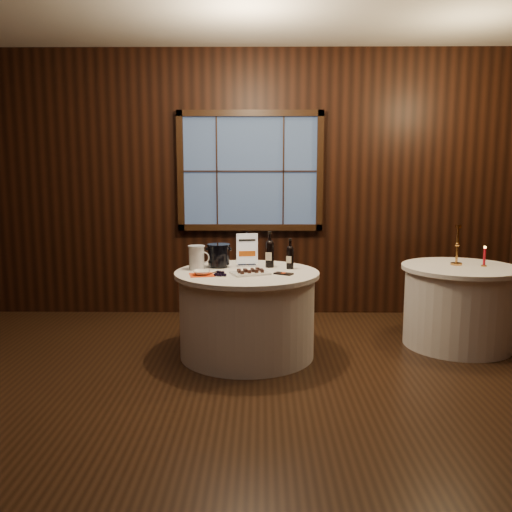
{
  "coord_description": "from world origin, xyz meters",
  "views": [
    {
      "loc": [
        0.13,
        -3.72,
        1.65
      ],
      "look_at": [
        0.08,
        0.9,
        0.92
      ],
      "focal_mm": 38.0,
      "sensor_mm": 36.0,
      "label": 1
    }
  ],
  "objects_px": {
    "ice_bucket": "(219,255)",
    "red_candle": "(484,258)",
    "sign_stand": "(247,255)",
    "cracker_bowl": "(202,273)",
    "main_table": "(247,313)",
    "chocolate_box": "(284,274)",
    "chocolate_plate": "(250,272)",
    "port_bottle_right": "(290,256)",
    "grape_bunch": "(221,273)",
    "port_bottle_left": "(270,252)",
    "side_table": "(458,306)",
    "brass_candlestick": "(457,251)",
    "glass_pitcher": "(197,257)"
  },
  "relations": [
    {
      "from": "ice_bucket",
      "to": "port_bottle_left",
      "type": "bearing_deg",
      "value": 0.52
    },
    {
      "from": "side_table",
      "to": "glass_pitcher",
      "type": "bearing_deg",
      "value": -175.4
    },
    {
      "from": "port_bottle_left",
      "to": "grape_bunch",
      "type": "xyz_separation_m",
      "value": [
        -0.42,
        -0.42,
        -0.12
      ]
    },
    {
      "from": "sign_stand",
      "to": "chocolate_box",
      "type": "bearing_deg",
      "value": -59.28
    },
    {
      "from": "sign_stand",
      "to": "cracker_bowl",
      "type": "relative_size",
      "value": 2.16
    },
    {
      "from": "port_bottle_left",
      "to": "chocolate_plate",
      "type": "distance_m",
      "value": 0.41
    },
    {
      "from": "ice_bucket",
      "to": "glass_pitcher",
      "type": "xyz_separation_m",
      "value": [
        -0.19,
        -0.11,
        -0.0
      ]
    },
    {
      "from": "port_bottle_left",
      "to": "grape_bunch",
      "type": "height_order",
      "value": "port_bottle_left"
    },
    {
      "from": "main_table",
      "to": "port_bottle_left",
      "type": "distance_m",
      "value": 0.61
    },
    {
      "from": "side_table",
      "to": "ice_bucket",
      "type": "distance_m",
      "value": 2.32
    },
    {
      "from": "red_candle",
      "to": "side_table",
      "type": "bearing_deg",
      "value": 172.92
    },
    {
      "from": "port_bottle_right",
      "to": "chocolate_box",
      "type": "relative_size",
      "value": 1.75
    },
    {
      "from": "cracker_bowl",
      "to": "red_candle",
      "type": "height_order",
      "value": "red_candle"
    },
    {
      "from": "side_table",
      "to": "ice_bucket",
      "type": "relative_size",
      "value": 5.01
    },
    {
      "from": "sign_stand",
      "to": "port_bottle_left",
      "type": "distance_m",
      "value": 0.22
    },
    {
      "from": "port_bottle_right",
      "to": "cracker_bowl",
      "type": "distance_m",
      "value": 0.84
    },
    {
      "from": "ice_bucket",
      "to": "chocolate_plate",
      "type": "bearing_deg",
      "value": -49.32
    },
    {
      "from": "port_bottle_right",
      "to": "ice_bucket",
      "type": "bearing_deg",
      "value": -164.04
    },
    {
      "from": "port_bottle_right",
      "to": "brass_candlestick",
      "type": "bearing_deg",
      "value": 30.98
    },
    {
      "from": "port_bottle_right",
      "to": "red_candle",
      "type": "relative_size",
      "value": 1.44
    },
    {
      "from": "port_bottle_right",
      "to": "main_table",
      "type": "bearing_deg",
      "value": -138.12
    },
    {
      "from": "red_candle",
      "to": "port_bottle_right",
      "type": "bearing_deg",
      "value": -175.58
    },
    {
      "from": "chocolate_plate",
      "to": "side_table",
      "type": "bearing_deg",
      "value": 12.45
    },
    {
      "from": "port_bottle_left",
      "to": "port_bottle_right",
      "type": "bearing_deg",
      "value": -7.97
    },
    {
      "from": "cracker_bowl",
      "to": "red_candle",
      "type": "distance_m",
      "value": 2.62
    },
    {
      "from": "port_bottle_right",
      "to": "red_candle",
      "type": "distance_m",
      "value": 1.82
    },
    {
      "from": "chocolate_plate",
      "to": "main_table",
      "type": "bearing_deg",
      "value": 103.99
    },
    {
      "from": "chocolate_plate",
      "to": "chocolate_box",
      "type": "xyz_separation_m",
      "value": [
        0.29,
        -0.0,
        -0.01
      ]
    },
    {
      "from": "ice_bucket",
      "to": "cracker_bowl",
      "type": "xyz_separation_m",
      "value": [
        -0.12,
        -0.39,
        -0.09
      ]
    },
    {
      "from": "ice_bucket",
      "to": "red_candle",
      "type": "relative_size",
      "value": 1.12
    },
    {
      "from": "main_table",
      "to": "grape_bunch",
      "type": "bearing_deg",
      "value": -137.64
    },
    {
      "from": "sign_stand",
      "to": "chocolate_plate",
      "type": "height_order",
      "value": "sign_stand"
    },
    {
      "from": "sign_stand",
      "to": "cracker_bowl",
      "type": "bearing_deg",
      "value": -139.16
    },
    {
      "from": "main_table",
      "to": "grape_bunch",
      "type": "relative_size",
      "value": 7.05
    },
    {
      "from": "main_table",
      "to": "grape_bunch",
      "type": "distance_m",
      "value": 0.5
    },
    {
      "from": "main_table",
      "to": "side_table",
      "type": "height_order",
      "value": "same"
    },
    {
      "from": "ice_bucket",
      "to": "grape_bunch",
      "type": "xyz_separation_m",
      "value": [
        0.05,
        -0.41,
        -0.09
      ]
    },
    {
      "from": "sign_stand",
      "to": "port_bottle_right",
      "type": "distance_m",
      "value": 0.41
    },
    {
      "from": "cracker_bowl",
      "to": "side_table",
      "type": "bearing_deg",
      "value": 11.3
    },
    {
      "from": "main_table",
      "to": "chocolate_box",
      "type": "xyz_separation_m",
      "value": [
        0.32,
        -0.14,
        0.39
      ]
    },
    {
      "from": "grape_bunch",
      "to": "brass_candlestick",
      "type": "xyz_separation_m",
      "value": [
        2.2,
        0.56,
        0.12
      ]
    },
    {
      "from": "chocolate_box",
      "to": "red_candle",
      "type": "bearing_deg",
      "value": 42.09
    },
    {
      "from": "red_candle",
      "to": "glass_pitcher",
      "type": "bearing_deg",
      "value": -176.3
    },
    {
      "from": "ice_bucket",
      "to": "brass_candlestick",
      "type": "distance_m",
      "value": 2.25
    },
    {
      "from": "chocolate_plate",
      "to": "red_candle",
      "type": "bearing_deg",
      "value": 10.67
    },
    {
      "from": "main_table",
      "to": "port_bottle_right",
      "type": "distance_m",
      "value": 0.65
    },
    {
      "from": "side_table",
      "to": "brass_candlestick",
      "type": "bearing_deg",
      "value": 109.3
    },
    {
      "from": "grape_bunch",
      "to": "cracker_bowl",
      "type": "xyz_separation_m",
      "value": [
        -0.16,
        0.02,
        0.0
      ]
    },
    {
      "from": "ice_bucket",
      "to": "port_bottle_right",
      "type": "bearing_deg",
      "value": -6.87
    },
    {
      "from": "cracker_bowl",
      "to": "chocolate_box",
      "type": "bearing_deg",
      "value": 3.09
    }
  ]
}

